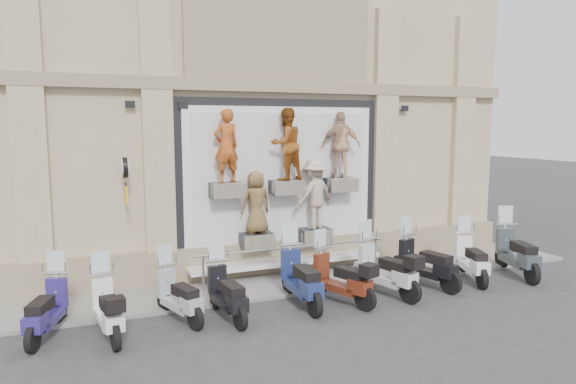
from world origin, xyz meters
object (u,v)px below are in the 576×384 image
Objects in this scene: scooter_c at (179,286)px; scooter_e at (301,267)px; scooter_d at (227,283)px; scooter_j at (517,243)px; scooter_a at (46,298)px; scooter_b at (107,298)px; scooter_h at (426,253)px; scooter_i at (472,250)px; guard_rail at (295,264)px; scooter_f at (341,268)px; clock_sign_bracket at (125,174)px; scooter_g at (386,260)px.

scooter_e is (2.60, -0.12, 0.13)m from scooter_c.
scooter_j is at bearing -5.49° from scooter_d.
scooter_e is at bearing 15.02° from scooter_a.
scooter_b is 0.88× the size of scooter_e.
scooter_h is 1.05× the size of scooter_i.
scooter_a is (-5.52, -1.31, 0.27)m from guard_rail.
scooter_i is (9.68, -0.20, 0.04)m from scooter_a.
scooter_h is (3.33, 0.08, -0.03)m from scooter_e.
scooter_d is 0.91× the size of scooter_h.
clock_sign_bracket is at bearing 132.22° from scooter_f.
scooter_a is at bearing 150.73° from scooter_b.
scooter_h reaches higher than scooter_d.
scooter_c is 0.86× the size of scooter_g.
scooter_c is 8.67m from scooter_j.
scooter_a is at bearing 179.21° from scooter_e.
scooter_a is 1.03× the size of scooter_c.
scooter_d is at bearing -173.12° from scooter_e.
guard_rail is at bearing 14.40° from scooter_b.
scooter_c is 0.87× the size of scooter_h.
scooter_i is (4.69, 0.02, -0.06)m from scooter_e.
scooter_e is at bearing -0.91° from scooter_d.
scooter_e is at bearing -108.60° from guard_rail.
scooter_f is at bearing -9.91° from scooter_e.
scooter_e is 2.07m from scooter_g.
scooter_b is 0.95× the size of scooter_i.
clock_sign_bracket is at bearing 68.58° from scooter_b.
guard_rail is 2.44× the size of scooter_e.
scooter_j reaches higher than scooter_d.
scooter_a is 5.01m from scooter_e.
guard_rail is 2.88× the size of scooter_c.
scooter_h is at bearing -4.65° from scooter_b.
scooter_h is 0.95× the size of scooter_j.
scooter_b is at bearing 168.47° from scooter_h.
scooter_f is (2.56, -0.03, 0.03)m from scooter_d.
scooter_e is 3.33m from scooter_h.
scooter_i is at bearing -4.44° from scooter_d.
scooter_a is at bearing -159.94° from scooter_i.
scooter_d is 0.96× the size of scooter_f.
scooter_b is 7.29m from scooter_h.
scooter_c is 5.93m from scooter_h.
clock_sign_bracket is at bearing -172.55° from scooter_i.
scooter_e is at bearing 163.29° from scooter_g.
scooter_c is at bearing 15.07° from scooter_a.
scooter_f is (4.82, 0.03, 0.04)m from scooter_b.
scooter_i is (2.61, 0.12, -0.04)m from scooter_g.
scooter_c is at bearing 179.17° from scooter_e.
scooter_c is 7.29m from scooter_i.
scooter_e is (-0.52, -1.54, 0.38)m from guard_rail.
scooter_g reaches higher than scooter_h.
scooter_b is 6.03m from scooter_g.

